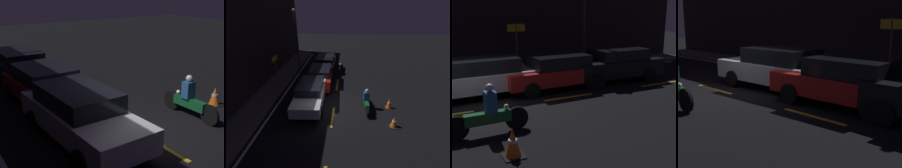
% 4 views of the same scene
% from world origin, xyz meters
% --- Properties ---
extents(ground_plane, '(56.00, 56.00, 0.00)m').
position_xyz_m(ground_plane, '(0.00, 0.00, 0.00)').
color(ground_plane, black).
extents(raised_curb, '(28.00, 1.89, 0.11)m').
position_xyz_m(raised_curb, '(0.00, 5.04, 0.06)').
color(raised_curb, '#4C4C4F').
rests_on(raised_curb, ground).
extents(building_front, '(28.00, 0.30, 7.18)m').
position_xyz_m(building_front, '(0.00, 6.13, 3.59)').
color(building_front, black).
rests_on(building_front, ground).
extents(lane_dash_c, '(2.00, 0.14, 0.01)m').
position_xyz_m(lane_dash_c, '(-1.00, 0.00, 0.00)').
color(lane_dash_c, gold).
rests_on(lane_dash_c, ground).
extents(lane_dash_d, '(2.00, 0.14, 0.01)m').
position_xyz_m(lane_dash_d, '(3.50, 0.00, 0.00)').
color(lane_dash_d, gold).
rests_on(lane_dash_d, ground).
extents(lane_dash_e, '(2.00, 0.14, 0.01)m').
position_xyz_m(lane_dash_e, '(8.00, 0.00, 0.00)').
color(lane_dash_e, gold).
rests_on(lane_dash_e, ground).
extents(lane_solid_kerb, '(25.20, 0.14, 0.01)m').
position_xyz_m(lane_solid_kerb, '(0.00, 3.84, 0.00)').
color(lane_solid_kerb, silver).
rests_on(lane_solid_kerb, ground).
extents(sedan_white, '(4.60, 2.02, 1.46)m').
position_xyz_m(sedan_white, '(0.56, 1.62, 0.77)').
color(sedan_white, silver).
rests_on(sedan_white, ground).
extents(taxi_red, '(4.29, 2.09, 1.39)m').
position_xyz_m(taxi_red, '(3.56, 1.41, 0.74)').
color(taxi_red, red).
rests_on(taxi_red, ground).
extents(van_black, '(4.33, 1.94, 1.46)m').
position_xyz_m(van_black, '(6.55, 1.37, 0.78)').
color(van_black, black).
rests_on(van_black, ground).
extents(motorcycle, '(2.27, 0.37, 1.39)m').
position_xyz_m(motorcycle, '(-0.02, -2.07, 0.57)').
color(motorcycle, black).
rests_on(motorcycle, ground).
extents(traffic_cone_near, '(0.50, 0.50, 0.65)m').
position_xyz_m(traffic_cone_near, '(-1.72, -3.45, 0.32)').
color(traffic_cone_near, black).
rests_on(traffic_cone_near, ground).
extents(traffic_cone_mid, '(0.49, 0.49, 0.68)m').
position_xyz_m(traffic_cone_mid, '(0.18, -3.57, 0.33)').
color(traffic_cone_mid, black).
rests_on(traffic_cone_mid, ground).
extents(shop_sign, '(0.90, 0.08, 2.40)m').
position_xyz_m(shop_sign, '(3.15, 4.88, 1.80)').
color(shop_sign, '#4C4C51').
rests_on(shop_sign, raised_curb).
extents(street_lamp, '(0.28, 0.28, 5.76)m').
position_xyz_m(street_lamp, '(6.44, 3.94, 3.24)').
color(street_lamp, '#333338').
rests_on(street_lamp, ground).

